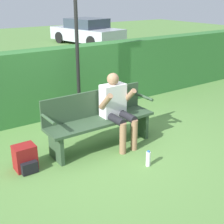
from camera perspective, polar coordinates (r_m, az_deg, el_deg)
name	(u,v)px	position (r m, az deg, el deg)	size (l,w,h in m)	color
ground_plane	(101,146)	(5.34, -1.95, -6.29)	(40.00, 40.00, 0.00)	#5B8942
hedge_back	(53,83)	(6.60, -10.73, 5.31)	(12.00, 0.44, 1.41)	#337033
park_bench	(99,118)	(5.18, -2.42, -1.20)	(1.89, 0.49, 0.93)	#334C33
person_seated	(117,106)	(5.16, 0.85, 1.10)	(0.55, 0.61, 1.23)	silver
backpack	(25,158)	(4.78, -15.55, -8.17)	(0.31, 0.34, 0.38)	maroon
water_bottle	(148,159)	(4.75, 6.64, -8.48)	(0.07, 0.07, 0.25)	white
signpost	(77,42)	(6.13, -6.40, 12.57)	(0.37, 0.09, 2.77)	black
parked_car	(87,32)	(16.45, -4.60, 14.42)	(2.52, 4.15, 1.26)	#B7BCC6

